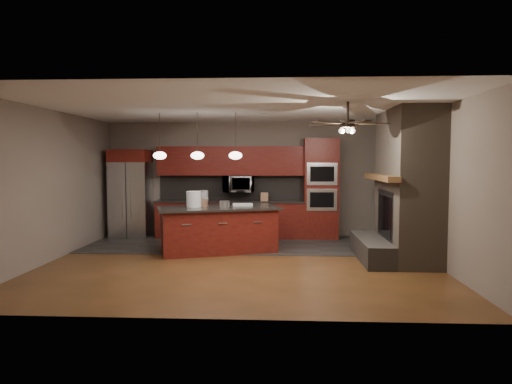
# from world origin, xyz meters

# --- Properties ---
(ground) EXTENTS (7.00, 7.00, 0.00)m
(ground) POSITION_xyz_m (0.00, 0.00, 0.00)
(ground) COLOR brown
(ground) RESTS_ON ground
(ceiling) EXTENTS (7.00, 6.00, 0.02)m
(ceiling) POSITION_xyz_m (0.00, 0.00, 2.80)
(ceiling) COLOR white
(ceiling) RESTS_ON back_wall
(back_wall) EXTENTS (7.00, 0.02, 2.80)m
(back_wall) POSITION_xyz_m (0.00, 3.00, 1.40)
(back_wall) COLOR slate
(back_wall) RESTS_ON ground
(right_wall) EXTENTS (0.02, 6.00, 2.80)m
(right_wall) POSITION_xyz_m (3.50, 0.00, 1.40)
(right_wall) COLOR slate
(right_wall) RESTS_ON ground
(left_wall) EXTENTS (0.02, 6.00, 2.80)m
(left_wall) POSITION_xyz_m (-3.50, 0.00, 1.40)
(left_wall) COLOR slate
(left_wall) RESTS_ON ground
(slate_tile_patch) EXTENTS (7.00, 2.40, 0.01)m
(slate_tile_patch) POSITION_xyz_m (0.00, 1.80, 0.01)
(slate_tile_patch) COLOR #2F2C2A
(slate_tile_patch) RESTS_ON ground
(fireplace_column) EXTENTS (1.30, 2.10, 2.80)m
(fireplace_column) POSITION_xyz_m (3.04, 0.40, 1.30)
(fireplace_column) COLOR brown
(fireplace_column) RESTS_ON ground
(back_cabinetry) EXTENTS (3.59, 0.64, 2.20)m
(back_cabinetry) POSITION_xyz_m (-0.48, 2.74, 0.89)
(back_cabinetry) COLOR maroon
(back_cabinetry) RESTS_ON ground
(oven_tower) EXTENTS (0.80, 0.63, 2.38)m
(oven_tower) POSITION_xyz_m (1.70, 2.69, 1.19)
(oven_tower) COLOR maroon
(oven_tower) RESTS_ON ground
(microwave) EXTENTS (0.73, 0.41, 0.50)m
(microwave) POSITION_xyz_m (-0.27, 2.75, 1.30)
(microwave) COLOR silver
(microwave) RESTS_ON back_cabinetry
(refrigerator) EXTENTS (0.91, 0.75, 2.12)m
(refrigerator) POSITION_xyz_m (-2.88, 2.62, 1.06)
(refrigerator) COLOR silver
(refrigerator) RESTS_ON ground
(kitchen_island) EXTENTS (2.64, 1.79, 0.92)m
(kitchen_island) POSITION_xyz_m (-0.53, 0.94, 0.46)
(kitchen_island) COLOR maroon
(kitchen_island) RESTS_ON ground
(white_bucket) EXTENTS (0.42, 0.42, 0.32)m
(white_bucket) POSITION_xyz_m (-1.02, 0.90, 1.08)
(white_bucket) COLOR white
(white_bucket) RESTS_ON kitchen_island
(paint_can) EXTENTS (0.28, 0.28, 0.13)m
(paint_can) POSITION_xyz_m (-0.39, 0.88, 0.99)
(paint_can) COLOR #B5B6BB
(paint_can) RESTS_ON kitchen_island
(paint_tray) EXTENTS (0.44, 0.33, 0.04)m
(paint_tray) POSITION_xyz_m (-0.05, 1.25, 0.94)
(paint_tray) COLOR silver
(paint_tray) RESTS_ON kitchen_island
(cardboard_box) EXTENTS (0.25, 0.20, 0.15)m
(cardboard_box) POSITION_xyz_m (-0.90, 1.09, 1.00)
(cardboard_box) COLOR #95694D
(cardboard_box) RESTS_ON kitchen_island
(counter_bucket) EXTENTS (0.27, 0.27, 0.24)m
(counter_bucket) POSITION_xyz_m (-1.11, 2.70, 1.02)
(counter_bucket) COLOR white
(counter_bucket) RESTS_ON back_cabinetry
(counter_box) EXTENTS (0.18, 0.14, 0.20)m
(counter_box) POSITION_xyz_m (0.36, 2.65, 1.00)
(counter_box) COLOR tan
(counter_box) RESTS_ON back_cabinetry
(pendant_left) EXTENTS (0.26, 0.26, 0.92)m
(pendant_left) POSITION_xyz_m (-1.65, 0.70, 1.96)
(pendant_left) COLOR black
(pendant_left) RESTS_ON ceiling
(pendant_center) EXTENTS (0.26, 0.26, 0.92)m
(pendant_center) POSITION_xyz_m (-0.90, 0.70, 1.96)
(pendant_center) COLOR black
(pendant_center) RESTS_ON ceiling
(pendant_right) EXTENTS (0.26, 0.26, 0.92)m
(pendant_right) POSITION_xyz_m (-0.15, 0.70, 1.96)
(pendant_right) COLOR black
(pendant_right) RESTS_ON ceiling
(ceiling_fan) EXTENTS (1.27, 1.33, 0.41)m
(ceiling_fan) POSITION_xyz_m (1.80, -0.80, 2.46)
(ceiling_fan) COLOR black
(ceiling_fan) RESTS_ON ceiling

